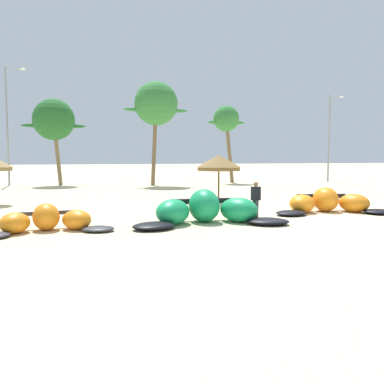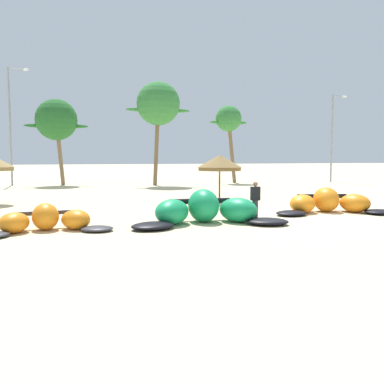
{
  "view_description": "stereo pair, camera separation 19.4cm",
  "coord_description": "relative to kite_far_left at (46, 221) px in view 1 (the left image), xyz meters",
  "views": [
    {
      "loc": [
        -8.87,
        -16.15,
        2.63
      ],
      "look_at": [
        -3.89,
        2.0,
        1.0
      ],
      "focal_mm": 38.19,
      "sensor_mm": 36.0,
      "label": 1
    },
    {
      "loc": [
        -8.68,
        -16.2,
        2.63
      ],
      "look_at": [
        -3.89,
        2.0,
        1.0
      ],
      "focal_mm": 38.19,
      "sensor_mm": 36.0,
      "label": 2
    }
  ],
  "objects": [
    {
      "name": "lamppost_west",
      "position": [
        -5.01,
        25.55,
        5.55
      ],
      "size": [
        1.87,
        0.24,
        10.72
      ],
      "color": "gray",
      "rests_on": "ground"
    },
    {
      "name": "ground_plane",
      "position": [
        10.06,
        1.07,
        -0.37
      ],
      "size": [
        260.0,
        260.0,
        0.0
      ],
      "primitive_type": "plane",
      "color": "beige"
    },
    {
      "name": "kite_far_left",
      "position": [
        0.0,
        0.0,
        0.0
      ],
      "size": [
        4.75,
        2.4,
        0.97
      ],
      "color": "#333338",
      "rests_on": "ground"
    },
    {
      "name": "palm_left",
      "position": [
        -1.05,
        24.64,
        5.6
      ],
      "size": [
        5.66,
        3.78,
        7.92
      ],
      "color": "#7F6647",
      "rests_on": "ground"
    },
    {
      "name": "lamppost_west_center",
      "position": [
        26.43,
        22.44,
        4.67
      ],
      "size": [
        1.7,
        0.24,
        9.03
      ],
      "color": "gray",
      "rests_on": "ground"
    },
    {
      "name": "palm_left_of_gap",
      "position": [
        7.98,
        22.09,
        7.03
      ],
      "size": [
        5.94,
        3.96,
        9.45
      ],
      "color": "brown",
      "rests_on": "ground"
    },
    {
      "name": "person_near_kites",
      "position": [
        8.11,
        0.26,
        0.45
      ],
      "size": [
        0.36,
        0.24,
        1.62
      ],
      "color": "#383842",
      "rests_on": "ground"
    },
    {
      "name": "kite_left_of_center",
      "position": [
        12.49,
        1.72,
        0.08
      ],
      "size": [
        5.88,
        3.2,
        1.17
      ],
      "color": "black",
      "rests_on": "ground"
    },
    {
      "name": "kite_left",
      "position": [
        5.97,
        0.21,
        0.14
      ],
      "size": [
        6.41,
        3.03,
        1.33
      ],
      "color": "black",
      "rests_on": "ground"
    },
    {
      "name": "beach_umbrella_middle",
      "position": [
        8.93,
        7.29,
        1.91
      ],
      "size": [
        2.59,
        2.59,
        2.73
      ],
      "color": "brown",
      "rests_on": "ground"
    },
    {
      "name": "palm_center_left",
      "position": [
        15.47,
        23.95,
        5.93
      ],
      "size": [
        3.9,
        2.6,
        7.75
      ],
      "color": "brown",
      "rests_on": "ground"
    }
  ]
}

